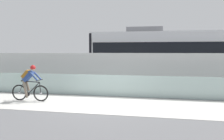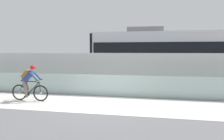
# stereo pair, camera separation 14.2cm
# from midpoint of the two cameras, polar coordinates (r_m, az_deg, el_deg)

# --- Properties ---
(ground_plane) EXTENTS (200.00, 200.00, 0.00)m
(ground_plane) POSITION_cam_midpoint_polar(r_m,az_deg,el_deg) (10.16, -3.54, -8.12)
(ground_plane) COLOR slate
(bike_path_deck) EXTENTS (32.00, 3.20, 0.01)m
(bike_path_deck) POSITION_cam_midpoint_polar(r_m,az_deg,el_deg) (10.16, -3.54, -8.09)
(bike_path_deck) COLOR silver
(bike_path_deck) RESTS_ON ground
(glass_parapet) EXTENTS (32.00, 0.05, 1.04)m
(glass_parapet) POSITION_cam_midpoint_polar(r_m,az_deg,el_deg) (11.83, -1.21, -3.71)
(glass_parapet) COLOR #ADC6C1
(glass_parapet) RESTS_ON ground
(concrete_barrier_wall) EXTENTS (32.00, 0.36, 2.10)m
(concrete_barrier_wall) POSITION_cam_midpoint_polar(r_m,az_deg,el_deg) (13.51, 0.47, -0.39)
(concrete_barrier_wall) COLOR silver
(concrete_barrier_wall) RESTS_ON ground
(tram_rail_near) EXTENTS (32.00, 0.08, 0.01)m
(tram_rail_near) POSITION_cam_midpoint_polar(r_m,az_deg,el_deg) (16.06, 2.18, -3.34)
(tram_rail_near) COLOR #595654
(tram_rail_near) RESTS_ON ground
(tram_rail_far) EXTENTS (32.00, 0.08, 0.01)m
(tram_rail_far) POSITION_cam_midpoint_polar(r_m,az_deg,el_deg) (17.47, 2.95, -2.69)
(tram_rail_far) COLOR #595654
(tram_rail_far) RESTS_ON ground
(tram) EXTENTS (11.06, 2.54, 3.81)m
(tram) POSITION_cam_midpoint_polar(r_m,az_deg,el_deg) (16.43, 14.39, 3.31)
(tram) COLOR silver
(tram) RESTS_ON ground
(cyclist_on_bike) EXTENTS (1.77, 0.58, 1.61)m
(cyclist_on_bike) POSITION_cam_midpoint_polar(r_m,az_deg,el_deg) (11.26, -19.44, -2.98)
(cyclist_on_bike) COLOR black
(cyclist_on_bike) RESTS_ON ground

